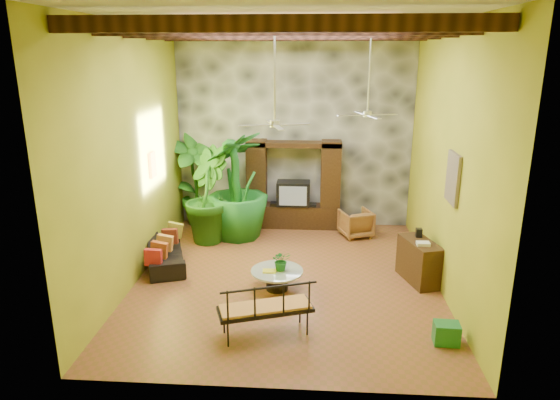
# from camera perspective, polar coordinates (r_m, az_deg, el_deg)

# --- Properties ---
(ground) EXTENTS (7.00, 7.00, 0.00)m
(ground) POSITION_cam_1_polar(r_m,az_deg,el_deg) (10.32, 0.75, -8.88)
(ground) COLOR brown
(ground) RESTS_ON ground
(ceiling) EXTENTS (6.00, 7.00, 0.02)m
(ceiling) POSITION_cam_1_polar(r_m,az_deg,el_deg) (9.33, 0.88, 20.05)
(ceiling) COLOR silver
(ceiling) RESTS_ON back_wall
(back_wall) EXTENTS (6.00, 0.02, 5.00)m
(back_wall) POSITION_cam_1_polar(r_m,az_deg,el_deg) (12.96, 1.66, 7.98)
(back_wall) COLOR olive
(back_wall) RESTS_ON ground
(left_wall) EXTENTS (0.02, 7.00, 5.00)m
(left_wall) POSITION_cam_1_polar(r_m,az_deg,el_deg) (10.12, -16.47, 4.88)
(left_wall) COLOR olive
(left_wall) RESTS_ON ground
(right_wall) EXTENTS (0.02, 7.00, 5.00)m
(right_wall) POSITION_cam_1_polar(r_m,az_deg,el_deg) (9.82, 18.62, 4.35)
(right_wall) COLOR olive
(right_wall) RESTS_ON ground
(stone_accent_wall) EXTENTS (5.98, 0.10, 4.98)m
(stone_accent_wall) POSITION_cam_1_polar(r_m,az_deg,el_deg) (12.90, 1.65, 7.95)
(stone_accent_wall) COLOR #393B40
(stone_accent_wall) RESTS_ON ground
(ceiling_beams) EXTENTS (5.95, 5.36, 0.22)m
(ceiling_beams) POSITION_cam_1_polar(r_m,az_deg,el_deg) (9.32, 0.87, 18.70)
(ceiling_beams) COLOR #381C11
(ceiling_beams) RESTS_ON ceiling
(entertainment_center) EXTENTS (2.40, 0.55, 2.30)m
(entertainment_center) POSITION_cam_1_polar(r_m,az_deg,el_deg) (12.92, 1.54, 1.00)
(entertainment_center) COLOR black
(entertainment_center) RESTS_ON ground
(ceiling_fan_front) EXTENTS (1.28, 1.28, 1.86)m
(ceiling_fan_front) POSITION_cam_1_polar(r_m,az_deg,el_deg) (8.99, -0.60, 9.98)
(ceiling_fan_front) COLOR silver
(ceiling_fan_front) RESTS_ON ceiling
(ceiling_fan_back) EXTENTS (1.28, 1.28, 1.86)m
(ceiling_fan_back) POSITION_cam_1_polar(r_m,az_deg,el_deg) (10.61, 10.01, 10.75)
(ceiling_fan_back) COLOR silver
(ceiling_fan_back) RESTS_ON ceiling
(wall_art_mask) EXTENTS (0.06, 0.32, 0.55)m
(wall_art_mask) POSITION_cam_1_polar(r_m,az_deg,el_deg) (11.11, -14.37, 3.93)
(wall_art_mask) COLOR orange
(wall_art_mask) RESTS_ON left_wall
(wall_art_painting) EXTENTS (0.06, 0.70, 0.90)m
(wall_art_painting) POSITION_cam_1_polar(r_m,az_deg,el_deg) (9.29, 19.16, 2.37)
(wall_art_painting) COLOR navy
(wall_art_painting) RESTS_ON right_wall
(sofa) EXTENTS (1.29, 1.99, 0.54)m
(sofa) POSITION_cam_1_polar(r_m,az_deg,el_deg) (11.11, -12.95, -5.88)
(sofa) COLOR black
(sofa) RESTS_ON ground
(wicker_armchair) EXTENTS (0.93, 0.94, 0.67)m
(wicker_armchair) POSITION_cam_1_polar(r_m,az_deg,el_deg) (12.58, 8.66, -2.64)
(wicker_armchair) COLOR olive
(wicker_armchair) RESTS_ON ground
(tall_plant_a) EXTENTS (1.60, 1.44, 2.52)m
(tall_plant_a) POSITION_cam_1_polar(r_m,az_deg,el_deg) (13.22, -9.80, 2.44)
(tall_plant_a) COLOR #256B1C
(tall_plant_a) RESTS_ON ground
(tall_plant_b) EXTENTS (1.33, 1.50, 2.29)m
(tall_plant_b) POSITION_cam_1_polar(r_m,az_deg,el_deg) (12.05, -8.45, 0.57)
(tall_plant_b) COLOR #1E5716
(tall_plant_b) RESTS_ON ground
(tall_plant_c) EXTENTS (2.03, 2.03, 2.65)m
(tall_plant_c) POSITION_cam_1_polar(r_m,az_deg,el_deg) (12.14, -4.91, 1.67)
(tall_plant_c) COLOR #1B6921
(tall_plant_c) RESTS_ON ground
(coffee_table) EXTENTS (1.01, 1.01, 0.40)m
(coffee_table) POSITION_cam_1_polar(r_m,az_deg,el_deg) (9.75, -0.34, -8.80)
(coffee_table) COLOR black
(coffee_table) RESTS_ON ground
(centerpiece_plant) EXTENTS (0.42, 0.39, 0.40)m
(centerpiece_plant) POSITION_cam_1_polar(r_m,az_deg,el_deg) (9.62, 0.16, -6.91)
(centerpiece_plant) COLOR #19611F
(centerpiece_plant) RESTS_ON coffee_table
(yellow_tray) EXTENTS (0.26, 0.19, 0.03)m
(yellow_tray) POSITION_cam_1_polar(r_m,az_deg,el_deg) (9.63, -1.22, -8.11)
(yellow_tray) COLOR yellow
(yellow_tray) RESTS_ON coffee_table
(iron_bench) EXTENTS (1.61, 1.03, 0.57)m
(iron_bench) POSITION_cam_1_polar(r_m,az_deg,el_deg) (8.12, -1.74, -12.09)
(iron_bench) COLOR black
(iron_bench) RESTS_ON ground
(side_console) EXTENTS (0.77, 1.16, 0.85)m
(side_console) POSITION_cam_1_polar(r_m,az_deg,el_deg) (10.40, 15.62, -6.75)
(side_console) COLOR #3C1C13
(side_console) RESTS_ON ground
(green_bin) EXTENTS (0.41, 0.31, 0.34)m
(green_bin) POSITION_cam_1_polar(r_m,az_deg,el_deg) (8.55, 18.48, -14.25)
(green_bin) COLOR #1D6D38
(green_bin) RESTS_ON ground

